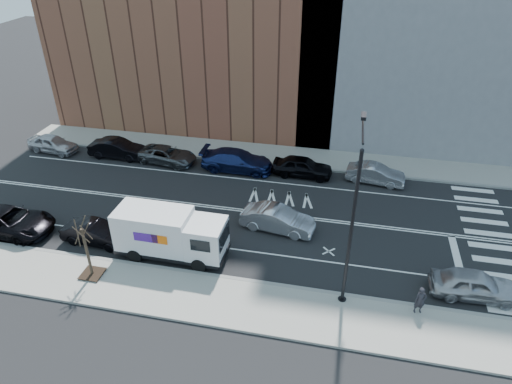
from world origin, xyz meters
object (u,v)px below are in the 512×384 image
at_px(fedex_van, 170,234).
at_px(near_parked_front, 475,284).
at_px(driving_sedan, 278,219).
at_px(far_parked_b, 117,149).
at_px(pedestrian, 420,300).
at_px(far_parked_a, 53,144).

xyz_separation_m(fedex_van, near_parked_front, (17.12, 0.13, -0.81)).
bearing_deg(driving_sedan, near_parked_front, -100.63).
height_order(far_parked_b, pedestrian, pedestrian).
xyz_separation_m(far_parked_b, driving_sedan, (14.99, -7.43, -0.00)).
relative_size(near_parked_front, pedestrian, 2.91).
relative_size(fedex_van, far_parked_a, 1.51).
xyz_separation_m(far_parked_a, driving_sedan, (20.94, -7.24, 0.03)).
bearing_deg(far_parked_a, fedex_van, -119.18).
height_order(fedex_van, pedestrian, fedex_van).
xyz_separation_m(far_parked_a, far_parked_b, (5.95, 0.20, 0.04)).
bearing_deg(far_parked_b, fedex_van, -140.55).
bearing_deg(far_parked_a, far_parked_b, -80.86).
bearing_deg(fedex_van, far_parked_a, 144.23).
height_order(fedex_van, far_parked_a, fedex_van).
xyz_separation_m(far_parked_b, pedestrian, (23.31, -13.25, 0.15)).
distance_m(driving_sedan, near_parked_front, 11.94).
height_order(driving_sedan, near_parked_front, driving_sedan).
bearing_deg(far_parked_b, driving_sedan, -115.87).
distance_m(far_parked_b, driving_sedan, 16.73).
bearing_deg(fedex_van, driving_sedan, 34.81).
relative_size(far_parked_a, near_parked_front, 0.96).
distance_m(far_parked_b, pedestrian, 26.82).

